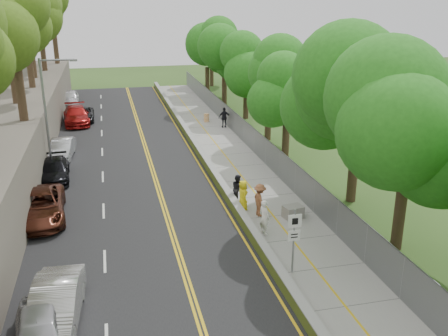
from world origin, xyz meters
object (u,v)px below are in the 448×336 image
Objects in this scene: car_1 at (56,305)px; person_far at (224,118)px; construction_barrel at (207,118)px; signpost at (294,234)px; car_0 at (39,333)px; car_2 at (40,206)px; painter_0 at (243,195)px; streetlight at (49,108)px; concrete_block at (293,212)px.

person_far is (13.20, 27.84, 0.17)m from car_1.
construction_barrel is 0.43× the size of person_far.
construction_barrel is at bearing 86.16° from signpost.
person_far reaches higher than car_0.
car_0 is 1.57m from car_1.
car_0 reaches higher than construction_barrel.
person_far is (14.80, 17.77, 0.18)m from car_2.
car_2 is 3.21× the size of painter_0.
car_1 is (0.44, 1.50, 0.07)m from car_0.
person_far is at bearing 59.72° from car_0.
streetlight is 17.79m from person_far.
painter_0 is at bearing -10.09° from car_2.
concrete_block is at bearing 28.55° from car_0.
painter_0 reaches higher than concrete_block.
signpost is 14.55m from car_2.
car_1 is at bearing -111.51° from construction_barrel.
concrete_block is 0.55× the size of person_far.
streetlight is at bearing 124.08° from signpost.
signpost reaches higher than car_1.
car_1 is at bearing -150.19° from concrete_block.
construction_barrel reaches higher than concrete_block.
car_0 is at bearing 133.18° from painter_0.
painter_0 is (10.19, 10.27, 0.17)m from car_0.
person_far is (13.64, 29.34, 0.24)m from car_0.
signpost reaches higher than construction_barrel.
concrete_block is 0.18× the size of car_2.
person_far is at bearing 46.67° from car_2.
signpost is at bearing -40.10° from car_2.
signpost is at bearing -55.92° from streetlight.
car_1 is at bearing 65.48° from person_far.
signpost is at bearing 10.28° from car_0.
car_1 is 0.85× the size of car_2.
streetlight is 7.54× the size of concrete_block.
signpost is 1.73× the size of painter_0.
construction_barrel is at bearing 90.49° from concrete_block.
construction_barrel is 0.19× the size of car_0.
painter_0 is (-0.30, 7.34, -1.02)m from signpost.
signpost is 0.72× the size of car_0.
painter_0 is at bearing 46.40° from car_1.
signpost is 3.72× the size of construction_barrel.
signpost reaches higher than painter_0.
construction_barrel is 0.79× the size of concrete_block.
car_1 is 10.20m from car_2.
concrete_block is at bearing -89.51° from construction_barrel.
car_0 is 0.88× the size of car_1.
painter_0 is at bearing -40.80° from streetlight.
person_far is at bearing -12.30° from painter_0.
streetlight is 9.59× the size of construction_barrel.
car_1 is (-12.00, -30.45, 0.38)m from construction_barrel.
car_2 is at bearing 51.05° from person_far.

